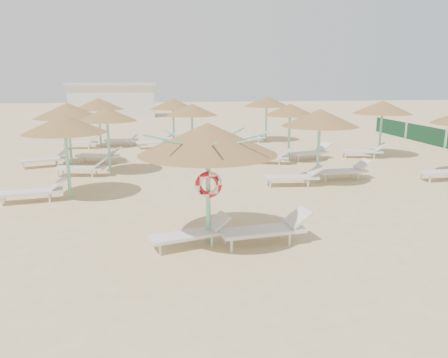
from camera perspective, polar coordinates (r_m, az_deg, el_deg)
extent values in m
plane|color=#D7C083|center=(10.55, 0.16, -8.00)|extent=(120.00, 120.00, 0.00)
cylinder|color=#7AD5B3|center=(10.07, -2.07, -1.97)|extent=(0.11, 0.11, 2.36)
cone|color=olive|center=(9.81, -2.13, 5.31)|extent=(3.15, 3.15, 0.71)
cylinder|color=#7AD5B3|center=(9.85, -2.12, 3.83)|extent=(0.20, 0.20, 0.12)
cylinder|color=#7AD5B3|center=(9.92, 2.05, 5.12)|extent=(1.42, 0.04, 0.36)
cylinder|color=#7AD5B3|center=(10.38, 0.39, 5.49)|extent=(1.04, 1.04, 0.36)
cylinder|color=#7AD5B3|center=(10.53, -2.55, 5.58)|extent=(0.04, 1.42, 0.36)
cylinder|color=#7AD5B3|center=(10.28, -5.29, 5.36)|extent=(1.04, 1.04, 0.36)
cylinder|color=#7AD5B3|center=(9.77, -6.38, 4.92)|extent=(1.42, 0.04, 0.36)
cylinder|color=#7AD5B3|center=(9.27, -4.95, 4.51)|extent=(1.04, 1.04, 0.36)
cylinder|color=#7AD5B3|center=(9.10, -1.64, 4.40)|extent=(0.04, 1.42, 0.36)
cylinder|color=#7AD5B3|center=(9.38, 1.33, 4.66)|extent=(1.04, 1.04, 0.36)
torus|color=red|center=(9.91, -2.02, -0.75)|extent=(0.62, 0.15, 0.62)
cylinder|color=silver|center=(9.73, -8.35, -9.22)|extent=(0.05, 0.05, 0.26)
cylinder|color=silver|center=(10.13, -9.13, -8.31)|extent=(0.05, 0.05, 0.26)
cylinder|color=silver|center=(10.12, -1.61, -8.17)|extent=(0.05, 0.05, 0.26)
cylinder|color=silver|center=(10.51, -2.62, -7.34)|extent=(0.05, 0.05, 0.26)
cube|color=silver|center=(10.08, -4.77, -7.29)|extent=(1.83, 1.06, 0.07)
cube|color=silver|center=(10.29, -0.74, -5.52)|extent=(0.59, 0.65, 0.33)
cylinder|color=silver|center=(9.82, 0.99, -8.74)|extent=(0.06, 0.06, 0.29)
cylinder|color=silver|center=(10.28, 0.14, -7.70)|extent=(0.06, 0.06, 0.29)
cylinder|color=silver|center=(10.29, 8.56, -7.84)|extent=(0.06, 0.06, 0.29)
cylinder|color=silver|center=(10.73, 7.41, -6.90)|extent=(0.06, 0.06, 0.29)
cube|color=silver|center=(10.24, 5.06, -6.73)|extent=(2.05, 0.90, 0.08)
cube|color=silver|center=(10.49, 9.62, -4.93)|extent=(0.58, 0.69, 0.38)
cylinder|color=#7AD5B3|center=(14.81, -19.75, 2.04)|extent=(0.11, 0.11, 2.30)
cone|color=olive|center=(14.64, -20.12, 6.80)|extent=(2.60, 2.60, 0.58)
cylinder|color=#7AD5B3|center=(14.67, -20.05, 5.88)|extent=(0.20, 0.20, 0.12)
cylinder|color=silver|center=(14.78, -27.05, -2.69)|extent=(0.06, 0.06, 0.28)
cylinder|color=silver|center=(15.26, -26.79, -2.20)|extent=(0.06, 0.06, 0.28)
cylinder|color=silver|center=(14.62, -21.82, -2.33)|extent=(0.06, 0.06, 0.28)
cylinder|color=silver|center=(15.11, -21.73, -1.85)|extent=(0.06, 0.06, 0.28)
cube|color=silver|center=(14.87, -23.95, -1.56)|extent=(1.98, 0.95, 0.08)
cube|color=silver|center=(14.75, -20.76, -0.43)|extent=(0.58, 0.68, 0.36)
cylinder|color=#7AD5B3|center=(20.49, -19.49, 4.95)|extent=(0.11, 0.11, 2.30)
cone|color=olive|center=(20.36, -19.76, 8.43)|extent=(2.90, 2.90, 0.65)
cylinder|color=#7AD5B3|center=(20.38, -19.71, 7.73)|extent=(0.20, 0.20, 0.12)
cylinder|color=silver|center=(20.21, -24.68, 1.49)|extent=(0.06, 0.06, 0.28)
cylinder|color=silver|center=(20.70, -24.77, 1.73)|extent=(0.06, 0.06, 0.28)
cylinder|color=silver|center=(20.31, -20.89, 1.88)|extent=(0.06, 0.06, 0.28)
cylinder|color=silver|center=(20.80, -21.07, 2.12)|extent=(0.06, 0.06, 0.28)
cube|color=silver|center=(20.47, -22.55, 2.34)|extent=(2.00, 1.22, 0.08)
cube|color=silver|center=(20.52, -20.25, 3.24)|extent=(0.66, 0.73, 0.36)
cylinder|color=silver|center=(20.91, -18.41, 2.38)|extent=(0.06, 0.06, 0.28)
cylinder|color=silver|center=(21.34, -17.75, 2.63)|extent=(0.06, 0.06, 0.28)
cylinder|color=silver|center=(20.28, -15.09, 2.29)|extent=(0.06, 0.06, 0.28)
cylinder|color=silver|center=(20.72, -14.48, 2.55)|extent=(0.06, 0.06, 0.28)
cube|color=silver|center=(20.72, -16.18, 2.94)|extent=(2.00, 1.22, 0.08)
cube|color=silver|center=(20.30, -14.09, 3.56)|extent=(0.66, 0.73, 0.36)
cylinder|color=#7AD5B3|center=(25.30, -15.91, 6.63)|extent=(0.11, 0.11, 2.30)
cone|color=olive|center=(25.20, -16.08, 9.43)|extent=(2.72, 2.72, 0.61)
cylinder|color=#7AD5B3|center=(25.21, -16.05, 8.89)|extent=(0.20, 0.20, 0.12)
cylinder|color=silver|center=(25.18, -20.26, 3.97)|extent=(0.06, 0.06, 0.28)
cylinder|color=silver|center=(25.65, -19.96, 4.15)|extent=(0.06, 0.06, 0.28)
cylinder|color=silver|center=(24.83, -17.27, 4.07)|extent=(0.06, 0.06, 0.28)
cylinder|color=silver|center=(25.31, -17.02, 4.25)|extent=(0.06, 0.06, 0.28)
cube|color=silver|center=(25.18, -18.39, 4.53)|extent=(1.94, 0.76, 0.08)
cube|color=silver|center=(24.95, -16.53, 5.14)|extent=(0.53, 0.64, 0.36)
cylinder|color=silver|center=(25.37, -15.05, 4.40)|extent=(0.06, 0.06, 0.28)
cylinder|color=silver|center=(25.87, -15.01, 4.56)|extent=(0.06, 0.06, 0.28)
cylinder|color=silver|center=(25.35, -11.99, 4.55)|extent=(0.06, 0.06, 0.28)
cylinder|color=silver|center=(25.85, -12.01, 4.71)|extent=(0.06, 0.06, 0.28)
cube|color=silver|center=(25.57, -13.25, 4.97)|extent=(1.94, 0.76, 0.08)
cube|color=silver|center=(25.55, -11.37, 5.60)|extent=(0.53, 0.64, 0.36)
cylinder|color=#7AD5B3|center=(20.19, -4.16, 5.56)|extent=(0.11, 0.11, 2.30)
cone|color=olive|center=(20.07, -4.22, 9.04)|extent=(2.32, 2.32, 0.52)
cylinder|color=#7AD5B3|center=(20.09, -4.21, 8.39)|extent=(0.20, 0.20, 0.12)
cylinder|color=silver|center=(19.79, -9.58, 2.29)|extent=(0.06, 0.06, 0.28)
cylinder|color=silver|center=(20.27, -9.35, 2.56)|extent=(0.06, 0.06, 0.28)
cylinder|color=silver|center=(19.60, -5.69, 2.31)|extent=(0.06, 0.06, 0.28)
cylinder|color=silver|center=(20.09, -5.55, 2.58)|extent=(0.06, 0.06, 0.28)
cube|color=silver|center=(19.88, -7.21, 2.95)|extent=(1.97, 0.89, 0.08)
cube|color=silver|center=(19.74, -4.78, 3.65)|extent=(0.57, 0.67, 0.36)
cylinder|color=silver|center=(20.31, -3.13, 2.74)|extent=(0.06, 0.06, 0.28)
cylinder|color=silver|center=(20.79, -3.46, 2.98)|extent=(0.06, 0.06, 0.28)
cylinder|color=silver|center=(20.67, 0.51, 2.94)|extent=(0.06, 0.06, 0.28)
cylinder|color=silver|center=(21.14, 0.11, 3.17)|extent=(0.06, 0.06, 0.28)
cube|color=silver|center=(20.72, -1.14, 3.47)|extent=(1.97, 0.89, 0.08)
cube|color=silver|center=(20.92, 1.10, 4.23)|extent=(0.57, 0.67, 0.36)
cylinder|color=#7AD5B3|center=(24.60, -6.60, 6.87)|extent=(0.11, 0.11, 2.30)
cone|color=olive|center=(24.49, -6.67, 9.74)|extent=(2.54, 2.54, 0.57)
cylinder|color=#7AD5B3|center=(24.51, -6.66, 9.19)|extent=(0.20, 0.20, 0.12)
cylinder|color=silver|center=(23.96, -10.89, 4.12)|extent=(0.06, 0.06, 0.28)
cylinder|color=silver|center=(24.45, -11.05, 4.29)|extent=(0.06, 0.06, 0.28)
cylinder|color=silver|center=(24.18, -7.71, 4.32)|extent=(0.06, 0.06, 0.28)
cylinder|color=silver|center=(24.66, -7.94, 4.48)|extent=(0.06, 0.06, 0.28)
cube|color=silver|center=(24.30, -9.12, 4.74)|extent=(1.98, 0.95, 0.08)
cube|color=silver|center=(24.42, -7.16, 5.41)|extent=(0.59, 0.68, 0.36)
cylinder|color=silver|center=(24.93, -5.93, 4.63)|extent=(0.06, 0.06, 0.28)
cylinder|color=silver|center=(25.42, -5.77, 4.80)|extent=(0.06, 0.06, 0.28)
cylinder|color=silver|center=(24.78, -2.83, 4.63)|extent=(0.06, 0.06, 0.28)
cylinder|color=silver|center=(25.27, -2.73, 4.80)|extent=(0.06, 0.06, 0.28)
cube|color=silver|center=(25.05, -4.04, 5.12)|extent=(1.98, 0.95, 0.08)
cube|color=silver|center=(24.94, -2.10, 5.67)|extent=(0.59, 0.68, 0.36)
cylinder|color=#7AD5B3|center=(16.36, 12.21, 3.51)|extent=(0.11, 0.11, 2.30)
cone|color=olive|center=(16.20, 12.42, 7.85)|extent=(2.76, 2.76, 0.62)
cylinder|color=#7AD5B3|center=(16.22, 12.38, 6.99)|extent=(0.20, 0.20, 0.12)
cylinder|color=silver|center=(15.45, 6.07, -0.65)|extent=(0.06, 0.06, 0.28)
cylinder|color=silver|center=(15.93, 5.79, -0.22)|extent=(0.06, 0.06, 0.28)
cylinder|color=silver|center=(15.72, 10.94, -0.58)|extent=(0.06, 0.06, 0.28)
cylinder|color=silver|center=(16.19, 10.52, -0.16)|extent=(0.06, 0.06, 0.28)
cube|color=silver|center=(15.79, 8.82, 0.24)|extent=(1.95, 0.79, 0.08)
cube|color=silver|center=(15.94, 11.84, 1.12)|extent=(0.54, 0.64, 0.36)
cylinder|color=silver|center=(16.65, 13.12, 0.08)|extent=(0.06, 0.06, 0.28)
cylinder|color=silver|center=(17.08, 12.38, 0.45)|extent=(0.06, 0.06, 0.28)
cylinder|color=silver|center=(17.28, 17.13, 0.31)|extent=(0.06, 0.06, 0.28)
cylinder|color=silver|center=(17.70, 16.32, 0.67)|extent=(0.06, 0.06, 0.28)
cube|color=silver|center=(17.19, 15.17, 0.99)|extent=(1.95, 0.79, 0.08)
cube|color=silver|center=(17.56, 17.66, 1.88)|extent=(0.54, 0.64, 0.36)
cylinder|color=#7AD5B3|center=(20.30, 8.51, 5.49)|extent=(0.11, 0.11, 2.30)
cone|color=olive|center=(20.18, 8.62, 8.95)|extent=(2.34, 2.34, 0.53)
cylinder|color=#7AD5B3|center=(20.19, 8.60, 8.31)|extent=(0.20, 0.20, 0.12)
cylinder|color=silver|center=(19.62, 3.29, 2.37)|extent=(0.06, 0.06, 0.28)
cylinder|color=silver|center=(20.11, 3.46, 2.63)|extent=(0.06, 0.06, 0.28)
cylinder|color=silver|center=(19.51, 7.23, 2.22)|extent=(0.06, 0.06, 0.28)
cylinder|color=silver|center=(20.00, 7.31, 2.49)|extent=(0.06, 0.06, 0.28)
cube|color=silver|center=(19.76, 5.69, 2.93)|extent=(2.00, 1.19, 0.08)
cube|color=silver|center=(19.67, 8.18, 3.52)|extent=(0.65, 0.72, 0.36)
cylinder|color=silver|center=(20.40, 9.69, 2.61)|extent=(0.06, 0.06, 0.28)
cylinder|color=silver|center=(20.80, 8.88, 2.85)|extent=(0.06, 0.06, 0.28)
cylinder|color=silver|center=(21.22, 12.64, 2.89)|extent=(0.06, 0.06, 0.28)
cylinder|color=silver|center=(21.60, 11.81, 3.11)|extent=(0.06, 0.06, 0.28)
cube|color=silver|center=(21.04, 11.07, 3.37)|extent=(2.00, 1.19, 0.08)
cube|color=silver|center=(21.53, 12.90, 4.15)|extent=(0.65, 0.72, 0.36)
cylinder|color=#7AD5B3|center=(26.89, 5.52, 7.43)|extent=(0.11, 0.11, 2.30)
cone|color=olive|center=(26.79, 5.57, 10.07)|extent=(2.74, 2.74, 0.62)
cylinder|color=#7AD5B3|center=(26.81, 5.56, 9.55)|extent=(0.20, 0.20, 0.12)
cylinder|color=silver|center=(26.21, 1.55, 5.11)|extent=(0.06, 0.06, 0.28)
cylinder|color=silver|center=(26.70, 1.66, 5.26)|extent=(0.06, 0.06, 0.28)
cylinder|color=silver|center=(26.10, 4.51, 5.04)|extent=(0.06, 0.06, 0.28)
cylinder|color=silver|center=(26.59, 4.57, 5.19)|extent=(0.06, 0.06, 0.28)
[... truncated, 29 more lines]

